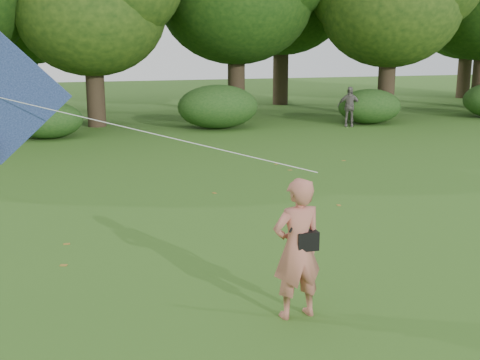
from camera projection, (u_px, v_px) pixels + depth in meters
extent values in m
plane|color=#265114|center=(324.00, 310.00, 8.54)|extent=(100.00, 100.00, 0.00)
imported|color=#C06C5A|center=(297.00, 249.00, 8.15)|extent=(0.76, 0.54, 1.97)
imported|color=slate|center=(349.00, 107.00, 26.47)|extent=(1.11, 0.81, 1.75)
cube|color=black|center=(306.00, 240.00, 8.13)|extent=(0.30, 0.20, 0.26)
cylinder|color=black|center=(299.00, 214.00, 8.00)|extent=(0.33, 0.14, 0.47)
cylinder|color=white|center=(149.00, 133.00, 8.33)|extent=(4.13, 2.30, 0.92)
cylinder|color=#3A2D1E|center=(95.00, 91.00, 26.32)|extent=(0.80, 0.80, 3.15)
ellipsoid|color=#1E3F11|center=(91.00, 12.00, 25.56)|extent=(6.40, 6.40, 5.44)
cylinder|color=#3A2D1E|center=(236.00, 79.00, 30.05)|extent=(0.86, 0.86, 3.67)
cylinder|color=#3A2D1E|center=(386.00, 82.00, 29.65)|extent=(0.83, 0.83, 3.43)
ellipsoid|color=#1E3F11|center=(391.00, 7.00, 28.83)|extent=(6.80, 6.80, 5.78)
cylinder|color=#3A2D1E|center=(31.00, 78.00, 32.47)|extent=(0.84, 0.84, 3.50)
ellipsoid|color=#1E3F11|center=(25.00, 7.00, 31.64)|extent=(7.00, 7.00, 5.95)
cylinder|color=#3A2D1E|center=(281.00, 70.00, 35.30)|extent=(0.90, 0.90, 4.02)
cylinder|color=#3A2D1E|center=(464.00, 70.00, 39.38)|extent=(0.85, 0.85, 3.57)
ellipsoid|color=#1E3F11|center=(469.00, 11.00, 38.52)|extent=(7.20, 7.20, 6.12)
ellipsoid|color=#264919|center=(48.00, 120.00, 23.26)|extent=(2.66, 2.09, 1.42)
ellipsoid|color=#264919|center=(218.00, 107.00, 25.87)|extent=(3.50, 2.75, 1.88)
ellipsoid|color=#264919|center=(370.00, 106.00, 27.35)|extent=(2.94, 2.31, 1.58)
cube|color=olive|center=(290.00, 170.00, 17.71)|extent=(0.12, 0.09, 0.01)
cube|color=olive|center=(344.00, 161.00, 19.09)|extent=(0.14, 0.11, 0.01)
cube|color=olive|center=(214.00, 193.00, 15.05)|extent=(0.11, 0.14, 0.01)
cube|color=olive|center=(276.00, 164.00, 18.56)|extent=(0.14, 0.14, 0.01)
cube|color=olive|center=(67.00, 244.00, 11.30)|extent=(0.12, 0.08, 0.01)
cube|color=olive|center=(64.00, 265.00, 10.23)|extent=(0.14, 0.11, 0.01)
cube|color=olive|center=(339.00, 205.00, 13.94)|extent=(0.10, 0.13, 0.01)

